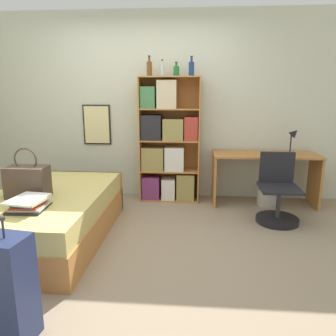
% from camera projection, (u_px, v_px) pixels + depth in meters
% --- Properties ---
extents(ground_plane, '(14.00, 14.00, 0.00)m').
position_uv_depth(ground_plane, '(125.00, 241.00, 3.41)').
color(ground_plane, gray).
extents(wall_back, '(10.00, 0.09, 2.60)m').
position_uv_depth(wall_back, '(145.00, 107.00, 4.68)').
color(wall_back, beige).
rests_on(wall_back, ground_plane).
extents(bed, '(1.13, 1.88, 0.51)m').
position_uv_depth(bed, '(50.00, 216.00, 3.43)').
color(bed, '#B77538').
rests_on(bed, ground_plane).
extents(handbag, '(0.39, 0.22, 0.49)m').
position_uv_depth(handbag, '(28.00, 181.00, 3.20)').
color(handbag, '#47382D').
rests_on(handbag, bed).
extents(book_stack_on_bed, '(0.31, 0.38, 0.11)m').
position_uv_depth(book_stack_on_bed, '(29.00, 204.00, 2.89)').
color(book_stack_on_bed, '#232328').
rests_on(book_stack_on_bed, bed).
extents(bookcase, '(0.83, 0.33, 1.72)m').
position_uv_depth(bookcase, '(167.00, 145.00, 4.56)').
color(bookcase, '#B77538').
rests_on(bookcase, ground_plane).
extents(bottle_green, '(0.07, 0.07, 0.27)m').
position_uv_depth(bottle_green, '(149.00, 68.00, 4.36)').
color(bottle_green, brown).
rests_on(bottle_green, bookcase).
extents(bottle_brown, '(0.06, 0.06, 0.21)m').
position_uv_depth(bottle_brown, '(162.00, 70.00, 4.32)').
color(bottle_brown, '#B7BCC1').
rests_on(bottle_brown, bookcase).
extents(bottle_clear, '(0.08, 0.08, 0.18)m').
position_uv_depth(bottle_clear, '(176.00, 71.00, 4.35)').
color(bottle_clear, '#1E6B2D').
rests_on(bottle_clear, bookcase).
extents(bottle_blue, '(0.07, 0.07, 0.25)m').
position_uv_depth(bottle_blue, '(191.00, 68.00, 4.29)').
color(bottle_blue, navy).
rests_on(bottle_blue, bookcase).
extents(desk, '(1.39, 0.53, 0.71)m').
position_uv_depth(desk, '(265.00, 168.00, 4.43)').
color(desk, '#B77538').
rests_on(desk, ground_plane).
extents(desk_lamp, '(0.18, 0.13, 0.36)m').
position_uv_depth(desk_lamp, '(294.00, 137.00, 4.32)').
color(desk_lamp, black).
rests_on(desk_lamp, desk).
extents(desk_chair, '(0.50, 0.50, 0.81)m').
position_uv_depth(desk_chair, '(278.00, 201.00, 3.89)').
color(desk_chair, black).
rests_on(desk_chair, ground_plane).
extents(waste_bin, '(0.27, 0.27, 0.22)m').
position_uv_depth(waste_bin, '(267.00, 197.00, 4.47)').
color(waste_bin, '#B7B2A8').
rests_on(waste_bin, ground_plane).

